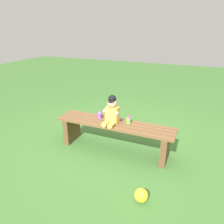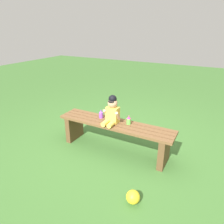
% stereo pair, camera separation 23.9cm
% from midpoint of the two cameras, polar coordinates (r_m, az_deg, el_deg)
% --- Properties ---
extents(ground_plane, '(16.00, 16.00, 0.00)m').
position_cam_midpoint_polar(ground_plane, '(3.13, -1.57, -10.35)').
color(ground_plane, '#3D6B2D').
extents(park_bench, '(1.70, 0.35, 0.44)m').
position_cam_midpoint_polar(park_bench, '(2.97, -1.63, -5.44)').
color(park_bench, brown).
rests_on(park_bench, ground_plane).
extents(child_figure, '(0.23, 0.27, 0.40)m').
position_cam_midpoint_polar(child_figure, '(2.84, -2.45, 0.20)').
color(child_figure, '#F2C64C').
rests_on(child_figure, park_bench).
extents(sippy_cup_left, '(0.06, 0.06, 0.12)m').
position_cam_midpoint_polar(sippy_cup_left, '(3.04, -5.67, -0.76)').
color(sippy_cup_left, '#8C4CCC').
rests_on(sippy_cup_left, park_bench).
extents(sippy_cup_right, '(0.06, 0.06, 0.12)m').
position_cam_midpoint_polar(sippy_cup_right, '(2.87, 2.23, -2.14)').
color(sippy_cup_right, '#66CC4C').
rests_on(sippy_cup_right, park_bench).
extents(toy_ball, '(0.15, 0.15, 0.15)m').
position_cam_midpoint_polar(toy_ball, '(2.32, 4.97, -22.08)').
color(toy_ball, yellow).
rests_on(toy_ball, ground_plane).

